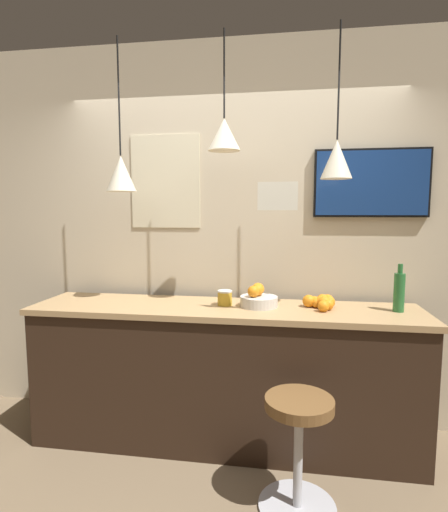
{
  "coord_description": "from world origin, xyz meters",
  "views": [
    {
      "loc": [
        0.41,
        -1.96,
        1.63
      ],
      "look_at": [
        0.0,
        0.7,
        1.33
      ],
      "focal_mm": 28.0,
      "sensor_mm": 36.0,
      "label": 1
    }
  ],
  "objects_px": {
    "juice_bottle": "(399,291)",
    "mounted_tv": "(371,183)",
    "bar_stool": "(299,436)",
    "spread_jar": "(225,298)",
    "fruit_bowl": "(258,298)"
  },
  "relations": [
    {
      "from": "fruit_bowl",
      "to": "spread_jar",
      "type": "bearing_deg",
      "value": -179.36
    },
    {
      "from": "bar_stool",
      "to": "spread_jar",
      "type": "bearing_deg",
      "value": 128.91
    },
    {
      "from": "fruit_bowl",
      "to": "spread_jar",
      "type": "relative_size",
      "value": 2.46
    },
    {
      "from": "bar_stool",
      "to": "mounted_tv",
      "type": "bearing_deg",
      "value": 61.38
    },
    {
      "from": "bar_stool",
      "to": "mounted_tv",
      "type": "relative_size",
      "value": 0.8
    },
    {
      "from": "bar_stool",
      "to": "juice_bottle",
      "type": "distance_m",
      "value": 1.13
    },
    {
      "from": "bar_stool",
      "to": "fruit_bowl",
      "type": "height_order",
      "value": "fruit_bowl"
    },
    {
      "from": "fruit_bowl",
      "to": "juice_bottle",
      "type": "relative_size",
      "value": 0.82
    },
    {
      "from": "mounted_tv",
      "to": "bar_stool",
      "type": "bearing_deg",
      "value": -118.62
    },
    {
      "from": "juice_bottle",
      "to": "mounted_tv",
      "type": "height_order",
      "value": "mounted_tv"
    },
    {
      "from": "fruit_bowl",
      "to": "juice_bottle",
      "type": "bearing_deg",
      "value": -0.16
    },
    {
      "from": "fruit_bowl",
      "to": "juice_bottle",
      "type": "xyz_separation_m",
      "value": [
        0.92,
        -0.0,
        0.08
      ]
    },
    {
      "from": "juice_bottle",
      "to": "mounted_tv",
      "type": "relative_size",
      "value": 0.39
    },
    {
      "from": "juice_bottle",
      "to": "fruit_bowl",
      "type": "bearing_deg",
      "value": 179.84
    },
    {
      "from": "juice_bottle",
      "to": "mounted_tv",
      "type": "xyz_separation_m",
      "value": [
        -0.14,
        0.32,
        0.72
      ]
    }
  ]
}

